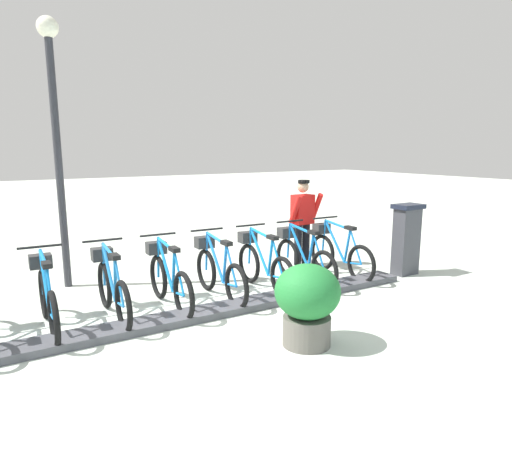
{
  "coord_description": "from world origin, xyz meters",
  "views": [
    {
      "loc": [
        -5.48,
        2.47,
        2.28
      ],
      "look_at": [
        0.5,
        -1.2,
        0.9
      ],
      "focal_mm": 32.5,
      "sensor_mm": 36.0,
      "label": 1
    }
  ],
  "objects_px": {
    "bike_docked_5": "(112,287)",
    "lamp_post": "(55,117)",
    "payment_kiosk": "(406,238)",
    "bike_docked_0": "(338,252)",
    "worker_near_rack": "(303,219)",
    "bike_docked_3": "(218,271)",
    "bike_docked_6": "(47,297)",
    "planter_bush": "(307,301)",
    "bike_docked_2": "(263,264)",
    "bike_docked_4": "(168,278)",
    "bike_docked_1": "(302,258)"
  },
  "relations": [
    {
      "from": "bike_docked_5",
      "to": "lamp_post",
      "type": "relative_size",
      "value": 0.41
    },
    {
      "from": "payment_kiosk",
      "to": "bike_docked_0",
      "type": "distance_m",
      "value": 1.25
    },
    {
      "from": "worker_near_rack",
      "to": "bike_docked_3",
      "type": "bearing_deg",
      "value": 111.91
    },
    {
      "from": "bike_docked_6",
      "to": "planter_bush",
      "type": "bearing_deg",
      "value": -129.99
    },
    {
      "from": "bike_docked_3",
      "to": "bike_docked_2",
      "type": "bearing_deg",
      "value": -90.0
    },
    {
      "from": "bike_docked_4",
      "to": "bike_docked_3",
      "type": "bearing_deg",
      "value": -90.0
    },
    {
      "from": "bike_docked_3",
      "to": "planter_bush",
      "type": "distance_m",
      "value": 2.09
    },
    {
      "from": "bike_docked_2",
      "to": "bike_docked_4",
      "type": "height_order",
      "value": "same"
    },
    {
      "from": "bike_docked_2",
      "to": "planter_bush",
      "type": "xyz_separation_m",
      "value": [
        -2.09,
        0.72,
        0.11
      ]
    },
    {
      "from": "bike_docked_1",
      "to": "worker_near_rack",
      "type": "bearing_deg",
      "value": -37.02
    },
    {
      "from": "bike_docked_2",
      "to": "bike_docked_3",
      "type": "xyz_separation_m",
      "value": [
        0.0,
        0.8,
        0.0
      ]
    },
    {
      "from": "lamp_post",
      "to": "bike_docked_6",
      "type": "bearing_deg",
      "value": 163.58
    },
    {
      "from": "bike_docked_2",
      "to": "lamp_post",
      "type": "relative_size",
      "value": 0.41
    },
    {
      "from": "payment_kiosk",
      "to": "bike_docked_5",
      "type": "bearing_deg",
      "value": 83.6
    },
    {
      "from": "bike_docked_0",
      "to": "lamp_post",
      "type": "bearing_deg",
      "value": 66.69
    },
    {
      "from": "bike_docked_3",
      "to": "worker_near_rack",
      "type": "relative_size",
      "value": 1.04
    },
    {
      "from": "bike_docked_0",
      "to": "bike_docked_1",
      "type": "height_order",
      "value": "same"
    },
    {
      "from": "bike_docked_5",
      "to": "bike_docked_6",
      "type": "relative_size",
      "value": 1.0
    },
    {
      "from": "bike_docked_0",
      "to": "bike_docked_3",
      "type": "height_order",
      "value": "same"
    },
    {
      "from": "bike_docked_2",
      "to": "planter_bush",
      "type": "relative_size",
      "value": 1.77
    },
    {
      "from": "payment_kiosk",
      "to": "bike_docked_6",
      "type": "bearing_deg",
      "value": 84.46
    },
    {
      "from": "bike_docked_5",
      "to": "worker_near_rack",
      "type": "relative_size",
      "value": 1.04
    },
    {
      "from": "bike_docked_1",
      "to": "bike_docked_6",
      "type": "relative_size",
      "value": 1.0
    },
    {
      "from": "bike_docked_2",
      "to": "planter_bush",
      "type": "distance_m",
      "value": 2.21
    },
    {
      "from": "bike_docked_6",
      "to": "worker_near_rack",
      "type": "height_order",
      "value": "worker_near_rack"
    },
    {
      "from": "bike_docked_1",
      "to": "worker_near_rack",
      "type": "xyz_separation_m",
      "value": [
        0.92,
        -0.7,
        0.48
      ]
    },
    {
      "from": "payment_kiosk",
      "to": "bike_docked_4",
      "type": "relative_size",
      "value": 0.74
    },
    {
      "from": "bike_docked_4",
      "to": "bike_docked_6",
      "type": "xyz_separation_m",
      "value": [
        0.0,
        1.6,
        0.0
      ]
    },
    {
      "from": "lamp_post",
      "to": "planter_bush",
      "type": "distance_m",
      "value": 4.9
    },
    {
      "from": "bike_docked_4",
      "to": "worker_near_rack",
      "type": "relative_size",
      "value": 1.04
    },
    {
      "from": "bike_docked_3",
      "to": "lamp_post",
      "type": "xyz_separation_m",
      "value": [
        1.84,
        1.86,
        2.3
      ]
    },
    {
      "from": "bike_docked_3",
      "to": "bike_docked_6",
      "type": "distance_m",
      "value": 2.4
    },
    {
      "from": "payment_kiosk",
      "to": "planter_bush",
      "type": "height_order",
      "value": "payment_kiosk"
    },
    {
      "from": "bike_docked_2",
      "to": "bike_docked_1",
      "type": "bearing_deg",
      "value": -90.0
    },
    {
      "from": "bike_docked_6",
      "to": "bike_docked_4",
      "type": "bearing_deg",
      "value": -90.0
    },
    {
      "from": "bike_docked_0",
      "to": "lamp_post",
      "type": "relative_size",
      "value": 0.41
    },
    {
      "from": "bike_docked_0",
      "to": "bike_docked_3",
      "type": "relative_size",
      "value": 1.0
    },
    {
      "from": "payment_kiosk",
      "to": "lamp_post",
      "type": "xyz_separation_m",
      "value": [
        2.41,
        5.35,
        2.06
      ]
    },
    {
      "from": "bike_docked_3",
      "to": "lamp_post",
      "type": "height_order",
      "value": "lamp_post"
    },
    {
      "from": "lamp_post",
      "to": "bike_docked_2",
      "type": "bearing_deg",
      "value": -124.61
    },
    {
      "from": "bike_docked_0",
      "to": "lamp_post",
      "type": "distance_m",
      "value": 5.18
    },
    {
      "from": "bike_docked_5",
      "to": "lamp_post",
      "type": "bearing_deg",
      "value": 8.04
    },
    {
      "from": "bike_docked_2",
      "to": "bike_docked_5",
      "type": "bearing_deg",
      "value": 90.0
    },
    {
      "from": "payment_kiosk",
      "to": "bike_docked_4",
      "type": "bearing_deg",
      "value": 82.41
    },
    {
      "from": "bike_docked_3",
      "to": "bike_docked_5",
      "type": "xyz_separation_m",
      "value": [
        0.0,
        1.6,
        0.0
      ]
    },
    {
      "from": "bike_docked_4",
      "to": "planter_bush",
      "type": "height_order",
      "value": "bike_docked_4"
    },
    {
      "from": "bike_docked_4",
      "to": "bike_docked_5",
      "type": "xyz_separation_m",
      "value": [
        0.0,
        0.8,
        0.0
      ]
    },
    {
      "from": "planter_bush",
      "to": "bike_docked_0",
      "type": "bearing_deg",
      "value": -47.99
    },
    {
      "from": "bike_docked_5",
      "to": "bike_docked_6",
      "type": "xyz_separation_m",
      "value": [
        0.0,
        0.8,
        0.0
      ]
    },
    {
      "from": "bike_docked_2",
      "to": "bike_docked_5",
      "type": "relative_size",
      "value": 1.0
    }
  ]
}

